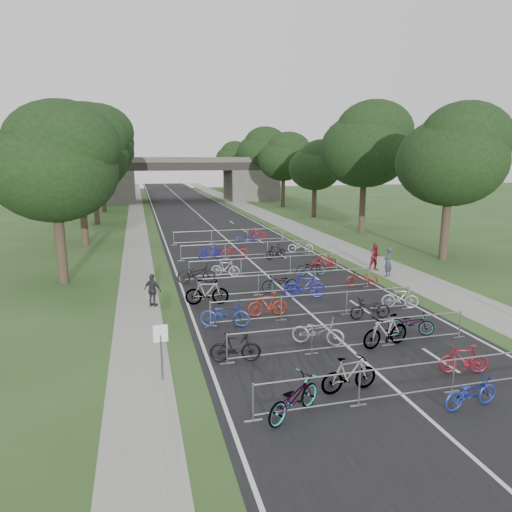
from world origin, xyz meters
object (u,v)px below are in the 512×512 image
Objects in this scene: park_sign at (161,342)px; pedestrian_c at (153,290)px; pedestrian_b at (376,257)px; overpass_bridge at (182,179)px; bike_0 at (294,398)px; pedestrian_a at (388,262)px; bike_1 at (349,374)px; bike_2 at (471,392)px.

park_sign is 7.54m from pedestrian_c.
park_sign is at bearing -133.49° from pedestrian_b.
overpass_bridge is 19.77× the size of pedestrian_c.
pedestrian_b is 1.07× the size of pedestrian_c.
overpass_bridge is 54.96m from pedestrian_c.
pedestrian_a is at bearing -71.37° from bike_0.
park_sign is at bearing 62.54° from bike_1.
bike_2 is (4.93, -0.83, -0.07)m from bike_0.
pedestrian_c is at bearing -97.12° from overpass_bridge.
bike_0 is 1.22× the size of pedestrian_b.
park_sign is at bearing 126.78° from pedestrian_c.
park_sign is 1.16× the size of pedestrian_c.
pedestrian_a is (8.25, 11.89, 0.34)m from bike_1.
pedestrian_b is 14.21m from pedestrian_c.
overpass_bridge is 52.80m from pedestrian_a.
overpass_bridge is 16.99× the size of park_sign.
pedestrian_c is at bearing -24.82° from pedestrian_a.
bike_2 is (1.44, -65.86, -3.06)m from overpass_bridge.
overpass_bridge is 65.95m from bike_2.
bike_0 is at bearing -42.46° from park_sign.
pedestrian_a reaches higher than pedestrian_b.
pedestrian_b is (0.09, 1.61, -0.05)m from pedestrian_a.
pedestrian_c reaches higher than bike_2.
pedestrian_a is (6.80, -52.29, -2.64)m from overpass_bridge.
pedestrian_a is 1.06× the size of pedestrian_b.
pedestrian_b is at bearing -68.32° from bike_0.
bike_1 is at bearing 54.32° from bike_2.
bike_1 is at bearing 155.64° from pedestrian_c.
overpass_bridge is at bearing -116.53° from pedestrian_a.
bike_0 is 17.71m from pedestrian_b.
bike_1 reaches higher than bike_2.
bike_0 is at bearing 74.93° from bike_2.
bike_1 is at bearing -114.77° from pedestrian_b.
pedestrian_b is at bearing -36.94° from bike_1.
bike_2 is 1.14× the size of pedestrian_c.
pedestrian_b reaches higher than bike_1.
overpass_bridge is at bearing -35.53° from bike_0.
overpass_bridge reaches higher than bike_2.
pedestrian_b is (8.34, 13.51, 0.29)m from bike_1.
pedestrian_a is at bearing -82.59° from overpass_bridge.
pedestrian_c is at bearing 23.60° from bike_1.
bike_0 is (-3.49, -65.03, -2.99)m from overpass_bridge.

